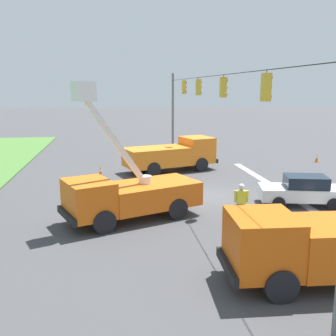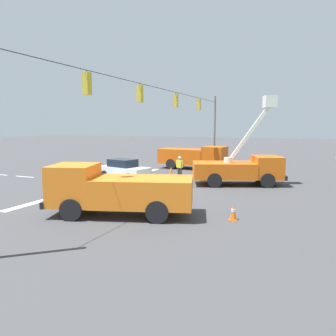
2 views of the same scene
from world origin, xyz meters
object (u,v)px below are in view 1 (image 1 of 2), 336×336
(utility_truck_support_far, at_px, (329,245))
(traffic_cone_lane_edge_a, at_px, (317,158))
(traffic_cone_lane_edge_b, at_px, (335,222))
(road_worker, at_px, (241,200))
(traffic_cone_far_left, at_px, (100,172))
(traffic_cone_mid_left, at_px, (299,231))
(utility_truck_support_near, at_px, (173,154))
(utility_truck_bucket_lift, at_px, (128,193))
(sedan_white, at_px, (303,190))

(utility_truck_support_far, relative_size, traffic_cone_lane_edge_a, 10.52)
(utility_truck_support_far, bearing_deg, traffic_cone_lane_edge_b, -33.79)
(road_worker, bearing_deg, traffic_cone_far_left, 33.20)
(road_worker, xyz_separation_m, traffic_cone_mid_left, (-2.25, -1.71, -0.70))
(utility_truck_support_near, bearing_deg, traffic_cone_lane_edge_a, -81.98)
(utility_truck_bucket_lift, relative_size, traffic_cone_lane_edge_b, 8.24)
(utility_truck_bucket_lift, bearing_deg, traffic_cone_mid_left, -115.61)
(traffic_cone_lane_edge_a, bearing_deg, utility_truck_bucket_lift, 127.32)
(traffic_cone_mid_left, bearing_deg, road_worker, 37.34)
(road_worker, relative_size, traffic_cone_far_left, 2.30)
(road_worker, distance_m, traffic_cone_lane_edge_b, 4.05)
(sedan_white, xyz_separation_m, traffic_cone_lane_edge_a, (11.16, -6.86, -0.48))
(traffic_cone_far_left, bearing_deg, traffic_cone_mid_left, -146.01)
(road_worker, bearing_deg, traffic_cone_lane_edge_a, -39.54)
(utility_truck_support_near, height_order, traffic_cone_far_left, utility_truck_support_near)
(traffic_cone_mid_left, bearing_deg, utility_truck_support_near, 12.63)
(utility_truck_bucket_lift, distance_m, sedan_white, 9.15)
(utility_truck_support_near, bearing_deg, road_worker, -173.25)
(traffic_cone_mid_left, xyz_separation_m, traffic_cone_far_left, (12.29, 8.29, 0.09))
(utility_truck_bucket_lift, xyz_separation_m, traffic_cone_mid_left, (-3.26, -6.79, -0.97))
(traffic_cone_far_left, bearing_deg, utility_truck_support_near, -74.98)
(traffic_cone_mid_left, bearing_deg, traffic_cone_lane_edge_a, -30.71)
(traffic_cone_lane_edge_a, distance_m, traffic_cone_lane_edge_b, 16.61)
(utility_truck_bucket_lift, height_order, utility_truck_support_far, utility_truck_bucket_lift)
(utility_truck_bucket_lift, height_order, traffic_cone_lane_edge_b, utility_truck_bucket_lift)
(traffic_cone_mid_left, height_order, traffic_cone_lane_edge_b, traffic_cone_lane_edge_b)
(traffic_cone_mid_left, bearing_deg, sedan_white, -28.35)
(utility_truck_support_far, height_order, road_worker, utility_truck_support_far)
(sedan_white, bearing_deg, traffic_cone_lane_edge_b, 173.75)
(traffic_cone_mid_left, bearing_deg, traffic_cone_lane_edge_b, -75.71)
(utility_truck_support_near, height_order, traffic_cone_lane_edge_a, utility_truck_support_near)
(traffic_cone_lane_edge_a, xyz_separation_m, traffic_cone_far_left, (-3.12, 17.44, 0.07))
(utility_truck_bucket_lift, height_order, traffic_cone_far_left, utility_truck_bucket_lift)
(utility_truck_bucket_lift, relative_size, utility_truck_support_near, 0.95)
(utility_truck_support_near, height_order, sedan_white, utility_truck_support_near)
(traffic_cone_lane_edge_a, bearing_deg, traffic_cone_lane_edge_b, 154.03)
(traffic_cone_lane_edge_a, bearing_deg, road_worker, 140.46)
(road_worker, bearing_deg, traffic_cone_mid_left, -142.66)
(traffic_cone_lane_edge_a, bearing_deg, utility_truck_support_far, 152.24)
(traffic_cone_lane_edge_b, bearing_deg, traffic_cone_lane_edge_a, -25.97)
(utility_truck_support_near, relative_size, traffic_cone_lane_edge_a, 11.00)
(utility_truck_bucket_lift, distance_m, traffic_cone_mid_left, 7.59)
(sedan_white, height_order, road_worker, road_worker)
(road_worker, relative_size, traffic_cone_lane_edge_b, 2.15)
(road_worker, height_order, traffic_cone_lane_edge_b, road_worker)
(sedan_white, bearing_deg, traffic_cone_lane_edge_a, -31.58)
(traffic_cone_lane_edge_a, bearing_deg, traffic_cone_far_left, 100.15)
(utility_truck_bucket_lift, relative_size, traffic_cone_far_left, 8.81)
(utility_truck_bucket_lift, height_order, traffic_cone_mid_left, utility_truck_bucket_lift)
(traffic_cone_lane_edge_b, bearing_deg, utility_truck_support_near, 20.53)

